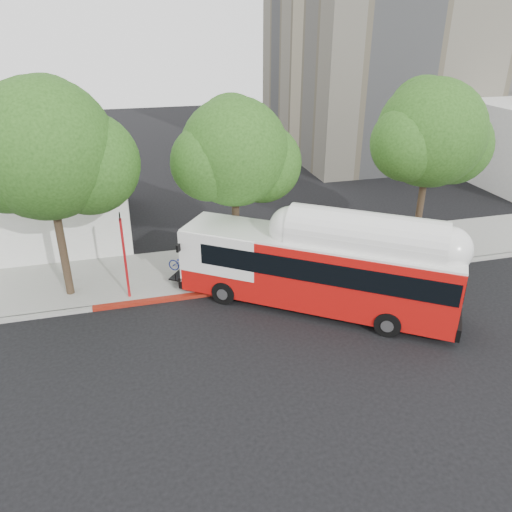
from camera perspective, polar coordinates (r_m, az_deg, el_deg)
The scene contains 9 objects.
ground at distance 20.74m, azimuth 4.25°, elevation -8.67°, with size 120.00×120.00×0.00m, color black.
sidewalk at distance 26.09m, azimuth -0.33°, elevation -0.79°, with size 60.00×5.00×0.15m, color gray.
curb_strip at distance 23.87m, azimuth 1.24°, elevation -3.46°, with size 60.00×0.30×0.15m, color gray.
red_curb_segment at distance 23.31m, azimuth -5.88°, elevation -4.35°, with size 10.00×0.32×0.16m, color maroon.
street_tree_left at distance 22.44m, azimuth -21.70°, elevation 10.79°, with size 6.67×5.80×9.74m.
street_tree_mid at distance 23.53m, azimuth -1.52°, elevation 11.41°, with size 5.75×5.00×8.62m.
street_tree_right at distance 27.34m, azimuth 20.03°, elevation 12.67°, with size 6.21×5.40×9.18m.
transit_bus at distance 21.71m, azimuth 7.05°, elevation -1.74°, with size 11.65×9.20×3.77m.
signal_pole at distance 22.69m, azimuth -14.77°, elevation -0.10°, with size 0.12×0.40×4.18m.
Camera 1 is at (-5.87, -16.15, 11.61)m, focal length 35.00 mm.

